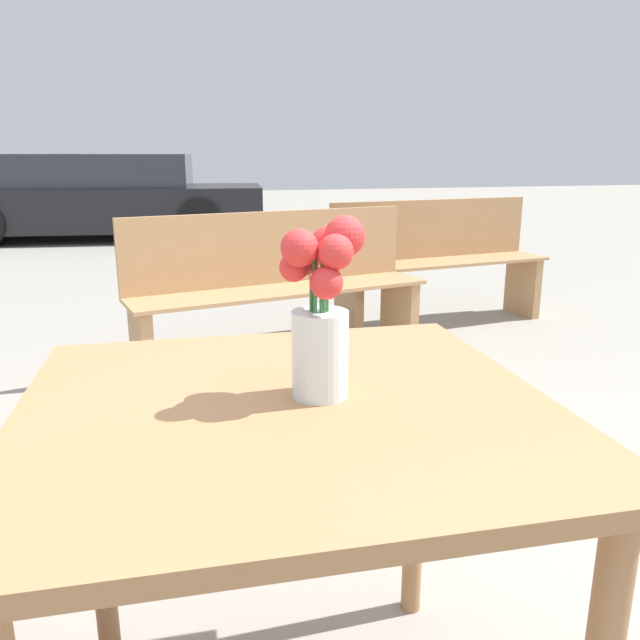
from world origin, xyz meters
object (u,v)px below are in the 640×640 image
flower_vase (321,317)px  parked_car (103,198)px  bench_near (437,258)px  bench_middle (277,283)px  table_front (288,461)px

flower_vase → parked_car: size_ratio=0.07×
bench_near → parked_car: size_ratio=0.34×
flower_vase → bench_middle: flower_vase is taller
flower_vase → bench_near: (1.66, 2.96, -0.43)m
table_front → flower_vase: bearing=7.4°
table_front → parked_car: (-0.77, 8.47, -0.08)m
table_front → bench_middle: bearing=78.8°
table_front → bench_near: bench_near is taller
table_front → bench_near: 3.44m
bench_near → parked_car: 6.04m
bench_near → bench_middle: 1.39m
flower_vase → bench_middle: size_ratio=0.18×
table_front → flower_vase: 0.26m
flower_vase → bench_near: bearing=60.7°
table_front → parked_car: size_ratio=0.20×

